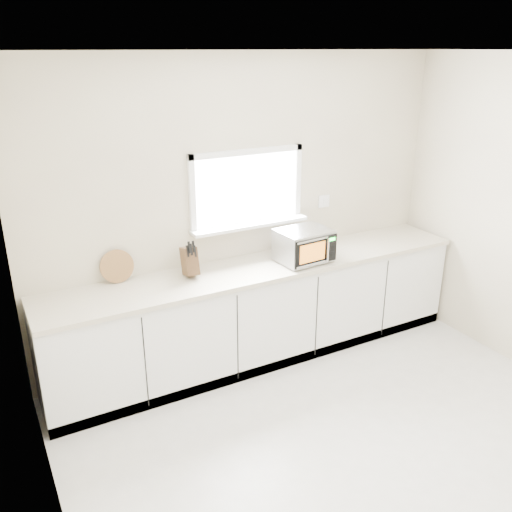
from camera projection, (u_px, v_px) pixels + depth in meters
ground at (381, 470)px, 3.73m from camera, size 4.00×4.00×0.00m
back_wall at (246, 208)px, 4.87m from camera, size 4.00×0.17×2.70m
cabinets at (262, 313)px, 4.96m from camera, size 3.92×0.60×0.88m
countertop at (263, 267)px, 4.79m from camera, size 3.92×0.64×0.04m
microwave at (304, 245)px, 4.81m from camera, size 0.48×0.40×0.30m
knife_block at (190, 260)px, 4.51m from camera, size 0.12×0.23×0.33m
cutting_board at (117, 266)px, 4.40m from camera, size 0.28×0.07×0.28m
coffee_grinder at (287, 244)px, 4.98m from camera, size 0.15×0.15×0.21m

